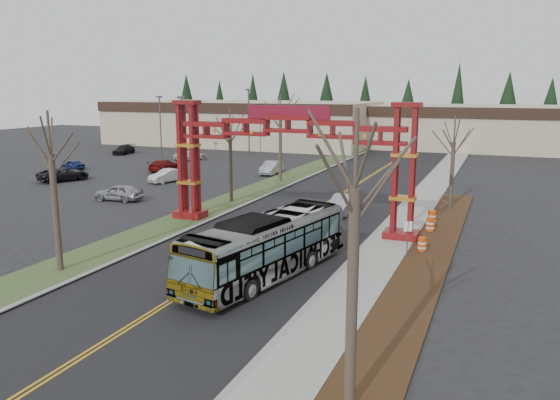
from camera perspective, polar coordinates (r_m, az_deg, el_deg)
The scene contains 35 objects.
ground at distance 23.92m, azimuth -15.77°, elevation -12.88°, with size 200.00×200.00×0.00m, color black.
road at distance 45.20m, azimuth 4.08°, elevation -0.89°, with size 12.00×110.00×0.02m, color black.
lane_line_left at distance 45.23m, azimuth 3.94°, elevation -0.85°, with size 0.12×100.00×0.01m, color #C78E17.
lane_line_right at distance 45.16m, azimuth 4.23°, elevation -0.88°, with size 0.12×100.00×0.01m, color #C78E17.
curb_right at distance 43.69m, azimuth 11.76°, elevation -1.45°, with size 0.30×110.00×0.15m, color gray.
sidewalk_right at distance 43.46m, azimuth 13.63°, elevation -1.60°, with size 2.60×110.00×0.14m, color gray.
landscape_strip at distance 28.82m, azimuth 14.02°, elevation -8.39°, with size 2.60×50.00×0.12m, color #311C10.
grass_median at distance 48.25m, azimuth -4.97°, elevation -0.07°, with size 4.00×110.00×0.08m, color #374C26.
curb_left at distance 47.43m, azimuth -2.98°, elevation -0.20°, with size 0.30×110.00×0.15m, color gray.
gateway_arch at distance 37.74m, azimuth 0.83°, elevation 5.87°, with size 18.20×1.60×8.90m.
retail_building_west at distance 99.28m, azimuth -3.83°, elevation 8.08°, with size 46.00×22.30×7.50m.
retail_building_east at distance 97.14m, azimuth 20.31°, elevation 7.17°, with size 38.00×20.30×7.00m.
conifer_treeline at distance 109.81m, azimuth 15.56°, elevation 9.44°, with size 116.10×5.60×13.00m.
transit_bus at distance 28.53m, azimuth -1.36°, elevation -4.87°, with size 2.78×11.89×3.31m, color #A5A8AD.
silver_sedan at distance 43.36m, azimuth 6.61°, elevation -0.46°, with size 1.60×4.59×1.51m, color #A5A8AD.
parked_car_near_a at distance 50.25m, azimuth -16.49°, elevation 0.77°, with size 1.73×4.31×1.47m, color #9D9EA4.
parked_car_near_b at distance 58.99m, azimuth -11.67°, elevation 2.51°, with size 1.48×4.23×1.40m, color white.
parked_car_near_c at distance 62.99m, azimuth -21.68°, elevation 2.53°, with size 2.44×5.29×1.47m, color black.
parked_car_mid_a at distance 67.23m, azimuth -12.09°, elevation 3.59°, with size 1.98×4.87×1.41m, color maroon.
parked_car_mid_b at distance 71.41m, azimuth -20.85°, elevation 3.46°, with size 1.44×3.57×1.22m, color navy.
parked_car_far_a at distance 63.26m, azimuth -0.91°, elevation 3.39°, with size 1.59×4.55×1.50m, color #ABACB3.
parked_car_far_b at distance 76.81m, azimuth -9.36°, elevation 4.60°, with size 2.12×4.59×1.27m, color white.
parked_car_far_c at distance 86.32m, azimuth -16.01°, elevation 5.09°, with size 1.90×4.68×1.36m, color black.
bare_tree_median_near at distance 30.89m, azimuth -22.82°, elevation 4.36°, with size 3.42×3.42×8.63m.
bare_tree_median_mid at distance 47.18m, azimuth -5.24°, elevation 6.97°, with size 3.10×3.10×8.08m.
bare_tree_median_far at distance 57.33m, azimuth 0.03°, elevation 8.56°, with size 3.51×3.51×9.10m.
bare_tree_right_near at distance 15.66m, azimuth 7.85°, elevation 0.98°, with size 3.45×3.45×9.20m.
bare_tree_right_far at distance 46.45m, azimuth 17.70°, elevation 5.74°, with size 3.31×3.31×7.67m.
light_pole_near at distance 55.12m, azimuth -10.13°, elevation 6.68°, with size 0.78×0.39×9.01m.
light_pole_mid at distance 78.89m, azimuth -12.40°, elevation 7.90°, with size 0.76×0.38×8.75m.
light_pole_far at distance 82.81m, azimuth -3.29°, elevation 8.70°, with size 0.84×0.42×9.73m.
street_sign at distance 32.62m, azimuth 13.21°, elevation -3.24°, with size 0.48×0.19×2.18m.
barrel_south at distance 34.06m, azimuth 14.62°, elevation -4.57°, with size 0.52×0.52×0.96m.
barrel_mid at distance 38.85m, azimuth 15.42°, elevation -2.56°, with size 0.57×0.57×1.06m.
barrel_north at distance 40.94m, azimuth 15.57°, elevation -1.84°, with size 0.59×0.59×1.09m.
Camera 1 is at (13.85, -16.91, 9.71)m, focal length 35.00 mm.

